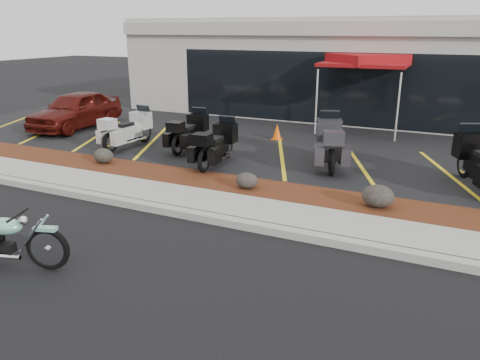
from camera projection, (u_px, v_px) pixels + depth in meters
The scene contains 18 objects.
ground at pixel (175, 237), 8.48m from camera, with size 90.00×90.00×0.00m, color black.
curb at pixel (200, 216), 9.23m from camera, with size 24.00×0.25×0.15m, color gray.
sidewalk at pixel (216, 204), 9.83m from camera, with size 24.00×1.20×0.15m, color gray.
mulch_bed at pixel (240, 187), 10.87m from camera, with size 24.00×1.20×0.16m, color #391C0D.
upper_lot at pixel (309, 140), 15.52m from camera, with size 26.00×9.60×0.15m, color black.
dealership_building at pixel (353, 67), 20.33m from camera, with size 18.00×8.16×4.00m.
boulder_left at pixel (103, 156), 12.51m from camera, with size 0.55×0.46×0.39m, color black.
boulder_mid at pixel (247, 180), 10.52m from camera, with size 0.51×0.43×0.36m, color black.
boulder_right at pixel (378, 196), 9.41m from camera, with size 0.64×0.54×0.46m, color black.
hero_cruiser at pixel (47, 243), 7.18m from camera, with size 2.66×0.67×0.94m, color #77BAA4, non-canonical shape.
touring_white at pixel (144, 124), 14.68m from camera, with size 2.04×0.78×1.19m, color #BAB9B5, non-canonical shape.
touring_black_front at pixel (200, 126), 14.41m from camera, with size 2.01×0.77×1.17m, color black, non-canonical shape.
touring_black_mid at pixel (227, 137), 12.90m from camera, with size 2.05×0.78×1.19m, color black, non-canonical shape.
touring_grey at pixel (328, 134), 12.87m from camera, with size 2.31×0.88×1.34m, color #2F2F34, non-canonical shape.
touring_black_rear at pixel (467, 151), 11.15m from camera, with size 2.32×0.88×1.35m, color black, non-canonical shape.
parked_car at pixel (76, 110), 16.82m from camera, with size 1.56×3.88×1.32m, color #470E0A.
traffic_cone at pixel (277, 132), 15.19m from camera, with size 0.29×0.29×0.51m, color #ED5707.
popup_canopy at pixel (367, 61), 15.95m from camera, with size 3.05×3.05×2.63m.
Camera 1 is at (4.34, -6.52, 3.60)m, focal length 35.00 mm.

